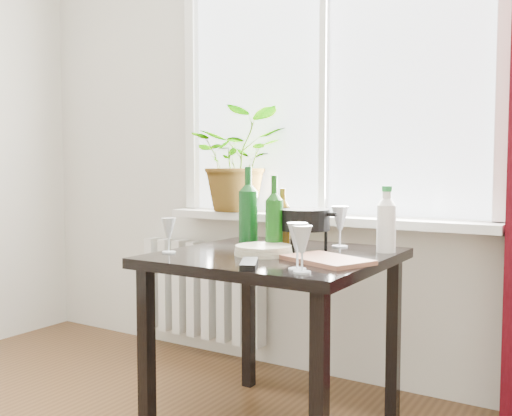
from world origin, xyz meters
The scene contains 18 objects.
window centered at (0.00, 2.22, 1.60)m, with size 1.72×0.08×1.62m.
windowsill centered at (0.00, 2.15, 0.82)m, with size 1.72×0.20×0.04m.
radiator centered at (-0.75, 2.18, 0.38)m, with size 0.80×0.10×0.55m.
table centered at (0.10, 1.55, 0.65)m, with size 0.85×0.85×0.74m.
potted_plant centered at (-0.48, 2.16, 1.12)m, with size 0.50×0.43×0.55m, color #3B7D21.
wine_bottle_left centered at (-0.10, 1.65, 0.92)m, with size 0.08×0.08×0.35m, color #0B3D13, non-canonical shape.
wine_bottle_right centered at (0.06, 1.59, 0.90)m, with size 0.07×0.07×0.31m, color #10470D, non-canonical shape.
bottle_amber centered at (0.03, 1.73, 0.87)m, with size 0.06×0.06×0.25m, color brown, non-canonical shape.
cleaning_bottle centered at (0.47, 1.79, 0.87)m, with size 0.08×0.08×0.27m, color white, non-canonical shape.
wineglass_front_right centered at (0.39, 1.21, 0.82)m, with size 0.07×0.07×0.16m, color silver, non-canonical shape.
wineglass_far_right centered at (0.35, 1.25, 0.82)m, with size 0.07×0.07×0.16m, color silver, non-canonical shape.
wineglass_back_center centered at (0.25, 1.84, 0.83)m, with size 0.08×0.08×0.18m, color silver, non-canonical shape.
wineglass_back_left centered at (-0.03, 1.78, 0.83)m, with size 0.07×0.07×0.17m, color #B7BCC5, non-canonical shape.
wineglass_front_left centered at (-0.26, 1.32, 0.81)m, with size 0.06×0.06×0.14m, color silver, non-canonical shape.
plate_stack centered at (0.08, 1.48, 0.76)m, with size 0.23×0.23×0.04m, color beige.
fondue_pot centered at (0.15, 1.69, 0.82)m, with size 0.25×0.22×0.17m, color black, non-canonical shape.
tv_remote centered at (0.18, 1.23, 0.75)m, with size 0.05×0.18×0.02m, color black.
cutting_board centered at (0.37, 1.45, 0.75)m, with size 0.31×0.20×0.02m, color #8F5940.
Camera 1 is at (1.22, -0.41, 1.08)m, focal length 40.00 mm.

